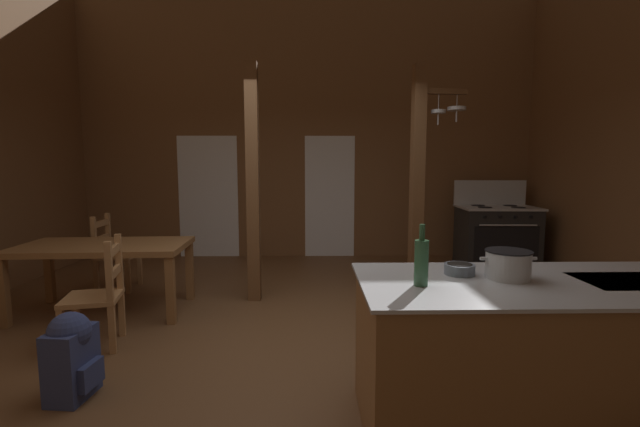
{
  "coord_description": "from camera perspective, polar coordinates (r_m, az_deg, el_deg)",
  "views": [
    {
      "loc": [
        0.12,
        -3.52,
        1.57
      ],
      "look_at": [
        0.17,
        0.68,
        1.09
      ],
      "focal_mm": 23.93,
      "sensor_mm": 36.0,
      "label": 1
    }
  ],
  "objects": [
    {
      "name": "dining_table",
      "position": [
        5.06,
        -26.94,
        -4.64
      ],
      "size": [
        1.74,
        0.98,
        0.74
      ],
      "color": "brown",
      "rests_on": "ground_plane"
    },
    {
      "name": "ground_plane",
      "position": [
        3.88,
        -2.52,
        -18.16
      ],
      "size": [
        8.3,
        8.24,
        0.1
      ],
      "primitive_type": "cube",
      "color": "brown"
    },
    {
      "name": "kitchen_island",
      "position": [
        2.96,
        27.42,
        -16.49
      ],
      "size": [
        2.17,
        0.98,
        0.9
      ],
      "color": "brown",
      "rests_on": "ground_plane"
    },
    {
      "name": "support_post_center",
      "position": [
        4.91,
        -8.96,
        3.87
      ],
      "size": [
        0.14,
        0.14,
        2.7
      ],
      "color": "brown",
      "rests_on": "ground_plane"
    },
    {
      "name": "wall_back",
      "position": [
        7.34,
        -1.68,
        11.26
      ],
      "size": [
        8.3,
        0.14,
        4.35
      ],
      "primitive_type": "cube",
      "color": "brown",
      "rests_on": "ground_plane"
    },
    {
      "name": "mixing_bowl_on_counter",
      "position": [
        2.77,
        18.15,
        -7.08
      ],
      "size": [
        0.18,
        0.18,
        0.07
      ],
      "color": "slate",
      "rests_on": "kitchen_island"
    },
    {
      "name": "ladderback_chair_near_window",
      "position": [
        5.99,
        -25.88,
        -4.88
      ],
      "size": [
        0.45,
        0.45,
        0.95
      ],
      "color": "#9E7044",
      "rests_on": "ground_plane"
    },
    {
      "name": "bottle_tall_on_counter",
      "position": [
        2.44,
        13.4,
        -6.26
      ],
      "size": [
        0.08,
        0.08,
        0.34
      ],
      "color": "#2D5638",
      "rests_on": "kitchen_island"
    },
    {
      "name": "glazed_panel_back_right",
      "position": [
        7.26,
        1.3,
        2.25
      ],
      "size": [
        0.84,
        0.01,
        2.05
      ],
      "primitive_type": "cube",
      "color": "white",
      "rests_on": "ground_plane"
    },
    {
      "name": "ladderback_chair_by_post",
      "position": [
        4.2,
        -27.49,
        -9.67
      ],
      "size": [
        0.53,
        0.53,
        0.95
      ],
      "color": "#9E7044",
      "rests_on": "ground_plane"
    },
    {
      "name": "glazed_door_back_left",
      "position": [
        7.48,
        -14.7,
        2.16
      ],
      "size": [
        1.0,
        0.01,
        2.05
      ],
      "primitive_type": "cube",
      "color": "white",
      "rests_on": "ground_plane"
    },
    {
      "name": "stockpot_on_counter",
      "position": [
        2.77,
        23.85,
        -6.24
      ],
      "size": [
        0.34,
        0.27,
        0.17
      ],
      "color": "#B7BABF",
      "rests_on": "kitchen_island"
    },
    {
      "name": "support_post_with_pot_rack",
      "position": [
        5.1,
        13.21,
        4.97
      ],
      "size": [
        0.64,
        0.24,
        2.7
      ],
      "color": "brown",
      "rests_on": "ground_plane"
    },
    {
      "name": "backpack",
      "position": [
        3.44,
        -30.32,
        -15.82
      ],
      "size": [
        0.32,
        0.34,
        0.6
      ],
      "color": "navy",
      "rests_on": "ground_plane"
    },
    {
      "name": "stove_range",
      "position": [
        7.14,
        22.5,
        -2.72
      ],
      "size": [
        1.17,
        0.86,
        1.32
      ],
      "color": "black",
      "rests_on": "ground_plane"
    }
  ]
}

